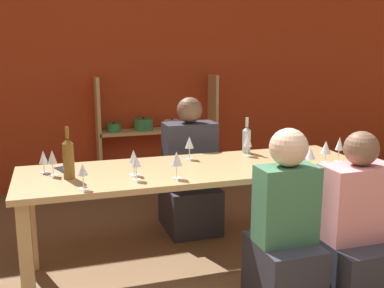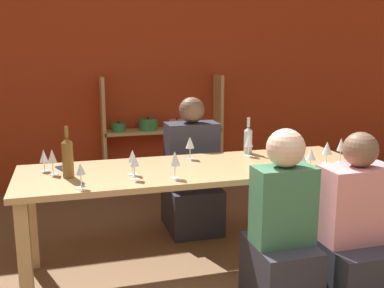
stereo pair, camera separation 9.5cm
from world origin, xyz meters
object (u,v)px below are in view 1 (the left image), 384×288
Objects in this scene: wine_glass_red_f at (136,162)px; dining_table at (196,179)px; wine_glass_white_b at (43,158)px; cell_phone at (63,169)px; wine_glass_red_c at (83,171)px; wine_bottle_dark at (247,139)px; wine_glass_white_c at (134,157)px; wine_glass_empty_b at (326,148)px; person_near_b at (284,245)px; shelf_unit at (155,148)px; wine_glass_white_a at (52,158)px; wine_glass_red_b at (248,141)px; person_far_a at (190,183)px; wine_glass_red_e at (301,155)px; wine_glass_red_d at (189,143)px; wine_glass_empty_a at (177,159)px; wine_glass_red_g at (339,144)px; wine_bottle_green at (68,158)px; person_near_a at (354,242)px; wine_glass_red_a at (310,154)px.

dining_table is at bearing 23.43° from wine_glass_red_f.
cell_phone is at bearing 12.79° from wine_glass_white_b.
wine_glass_red_f is at bearing 16.12° from wine_glass_red_c.
wine_glass_white_c is (-1.01, -0.40, 0.01)m from wine_bottle_dark.
wine_bottle_dark is at bearing 4.64° from cell_phone.
person_near_b is at bearing -138.51° from wine_glass_empty_b.
shelf_unit is 1.88m from wine_bottle_dark.
wine_bottle_dark is 1.56m from wine_glass_white_a.
wine_glass_red_b is 0.60m from wine_glass_empty_b.
person_far_a is 1.47m from person_near_b.
wine_glass_white_c reaches higher than wine_glass_red_e.
wine_glass_red_d is at bearing -172.11° from wine_bottle_dark.
wine_bottle_dark is 1.62× the size of wine_glass_empty_a.
wine_glass_red_e is at bearing -6.52° from wine_glass_red_f.
person_far_a is at bearing 29.25° from wine_glass_white_a.
wine_glass_empty_b is 1.45m from wine_glass_white_c.
person_far_a reaches higher than dining_table.
wine_glass_red_g is at bearing -8.88° from dining_table.
person_near_b is at bearing -29.74° from wine_bottle_green.
wine_glass_red_g reaches higher than dining_table.
person_near_a is (1.76, -0.94, -0.38)m from cell_phone.
wine_glass_red_g is at bearing 135.76° from person_far_a.
dining_table is at bearing 160.40° from wine_glass_red_a.
wine_bottle_dark is 1.78× the size of wine_glass_empty_b.
person_near_a is (1.89, -0.92, -0.48)m from wine_glass_white_b.
wine_glass_white_b is at bearing -174.69° from wine_bottle_dark.
person_far_a is (0.00, -1.39, -0.04)m from shelf_unit.
person_far_a is (1.23, 0.55, -0.45)m from wine_glass_white_b.
shelf_unit is 9.09× the size of wine_glass_white_b.
wine_glass_red_a is at bearing -34.83° from wine_glass_red_d.
cell_phone is at bearing 143.37° from person_near_b.
wine_glass_red_b is 1.42m from wine_glass_red_c.
wine_glass_red_c is 0.53m from wine_glass_white_b.
person_far_a reaches higher than wine_bottle_green.
wine_glass_white_c is at bearing 176.77° from wine_glass_red_g.
wine_glass_white_a reaches higher than wine_glass_red_b.
wine_glass_red_c is 0.96× the size of wine_glass_red_e.
wine_bottle_dark is at bearing 24.57° from wine_glass_red_c.
person_near_a is 0.93× the size of person_far_a.
wine_glass_red_c is at bearing 165.12° from person_near_a.
wine_glass_red_a is at bearing -8.82° from wine_glass_white_c.
wine_glass_red_f reaches higher than cell_phone.
person_near_b is (1.26, -0.93, -0.34)m from cell_phone.
wine_glass_red_g is 0.17× the size of person_near_a.
person_near_a is (-0.14, -0.58, -0.49)m from wine_glass_empty_b.
wine_glass_red_a is 0.78m from person_near_b.
wine_glass_red_b is 0.57m from wine_glass_red_e.
shelf_unit is 1.92m from wine_glass_red_d.
wine_glass_red_e is at bearing -78.68° from shelf_unit.
wine_glass_empty_a is at bearing -33.14° from wine_glass_white_c.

